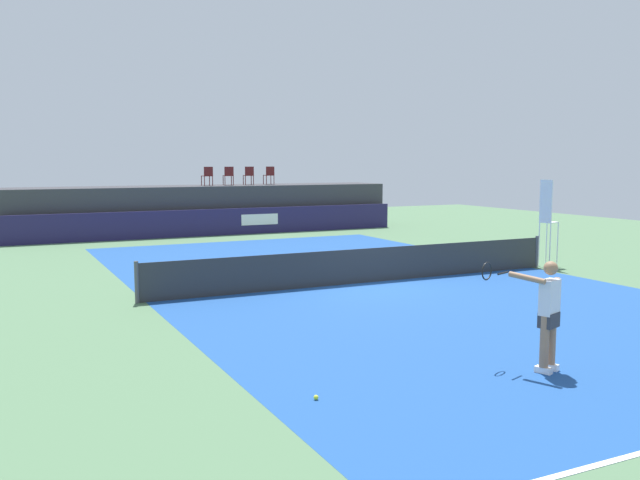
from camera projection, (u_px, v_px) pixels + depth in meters
name	position (u px, v px, depth m)	size (l,w,h in m)	color
ground_plane	(318.00, 268.00, 21.34)	(48.00, 48.00, 0.00)	#4C704C
court_inner	(366.00, 283.00, 18.67)	(12.00, 22.00, 0.00)	#1C478C
sponsor_wall	(217.00, 222.00, 30.64)	(18.00, 0.22, 1.20)	#231E4C
spectator_platform	(205.00, 209.00, 32.19)	(18.00, 2.80, 2.20)	#38383D
spectator_chair_far_left	(207.00, 175.00, 31.88)	(0.47, 0.47, 0.89)	#561919
spectator_chair_left	(228.00, 175.00, 32.43)	(0.48, 0.48, 0.89)	#561919
spectator_chair_center	(249.00, 175.00, 33.06)	(0.47, 0.47, 0.89)	#561919
spectator_chair_right	(269.00, 174.00, 33.57)	(0.44, 0.44, 0.89)	#561919
umpire_chair	(547.00, 217.00, 21.34)	(0.52, 0.52, 2.76)	white
tennis_net	(366.00, 266.00, 18.61)	(12.40, 0.02, 0.95)	#2D2D2D
net_post_near	(137.00, 282.00, 15.90)	(0.10, 0.10, 1.00)	#4C4C51
net_post_far	(537.00, 252.00, 21.32)	(0.10, 0.10, 1.00)	#4C4C51
tennis_player	(547.00, 312.00, 10.66)	(0.97, 1.09, 1.77)	white
tennis_ball	(316.00, 397.00, 9.46)	(0.07, 0.07, 0.07)	#D8EA33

